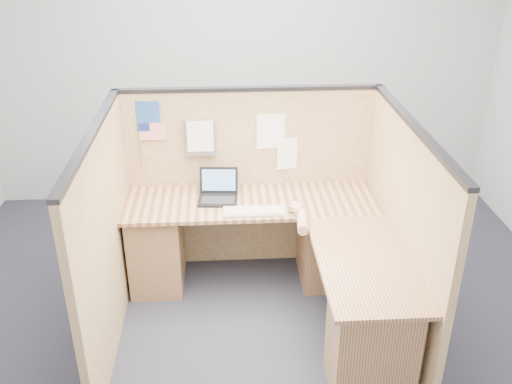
{
  "coord_description": "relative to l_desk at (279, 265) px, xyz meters",
  "views": [
    {
      "loc": [
        -0.21,
        -3.19,
        2.74
      ],
      "look_at": [
        0.03,
        0.5,
        0.89
      ],
      "focal_mm": 40.0,
      "sensor_mm": 36.0,
      "label": 1
    }
  ],
  "objects": [
    {
      "name": "keyboard",
      "position": [
        -0.18,
        0.19,
        0.35
      ],
      "size": [
        0.45,
        0.16,
        0.03
      ],
      "rotation": [
        0.0,
        0.0,
        -0.01
      ],
      "color": "tan",
      "rests_on": "l_desk"
    },
    {
      "name": "paper_left",
      "position": [
        -0.01,
        0.68,
        0.79
      ],
      "size": [
        0.22,
        0.02,
        0.28
      ],
      "primitive_type": "cube",
      "rotation": [
        0.0,
        0.0,
        0.07
      ],
      "color": "white",
      "rests_on": "cubicle_partitions"
    },
    {
      "name": "paper_right",
      "position": [
        0.14,
        0.68,
        0.6
      ],
      "size": [
        0.2,
        0.03,
        0.26
      ],
      "primitive_type": "cube",
      "rotation": [
        0.0,
        0.0,
        0.13
      ],
      "color": "white",
      "rests_on": "cubicle_partitions"
    },
    {
      "name": "cubicle_partitions",
      "position": [
        -0.18,
        0.14,
        0.38
      ],
      "size": [
        2.06,
        1.83,
        1.53
      ],
      "color": "#875F43",
      "rests_on": "floor"
    },
    {
      "name": "laptop",
      "position": [
        -0.44,
        0.46,
        0.39
      ],
      "size": [
        0.31,
        0.3,
        0.21
      ],
      "rotation": [
        0.0,
        0.0,
        -0.07
      ],
      "color": "black",
      "rests_on": "l_desk"
    },
    {
      "name": "wall_back",
      "position": [
        -0.18,
        1.96,
        1.01
      ],
      "size": [
        5.0,
        0.0,
        5.0
      ],
      "primitive_type": "plane",
      "rotation": [
        1.57,
        0.0,
        0.0
      ],
      "color": "#ADB0B3",
      "rests_on": "floor"
    },
    {
      "name": "l_desk",
      "position": [
        0.0,
        0.0,
        0.0
      ],
      "size": [
        1.95,
        1.75,
        0.73
      ],
      "color": "brown",
      "rests_on": "floor"
    },
    {
      "name": "hand_forearm",
      "position": [
        0.15,
        0.04,
        0.38
      ],
      "size": [
        0.12,
        0.41,
        0.09
      ],
      "color": "tan",
      "rests_on": "l_desk"
    },
    {
      "name": "american_flag",
      "position": [
        -0.95,
        0.67,
        0.8
      ],
      "size": [
        0.22,
        0.01,
        0.37
      ],
      "color": "olive",
      "rests_on": "cubicle_partitions"
    },
    {
      "name": "mouse",
      "position": [
        0.14,
        0.19,
        0.36
      ],
      "size": [
        0.12,
        0.08,
        0.05
      ],
      "primitive_type": "ellipsoid",
      "rotation": [
        0.0,
        0.0,
        0.12
      ],
      "color": "silver",
      "rests_on": "l_desk"
    },
    {
      "name": "floor",
      "position": [
        -0.18,
        -0.29,
        -0.39
      ],
      "size": [
        5.0,
        5.0,
        0.0
      ],
      "primitive_type": "plane",
      "color": "black",
      "rests_on": "ground"
    },
    {
      "name": "blue_poster",
      "position": [
        -0.95,
        0.68,
        0.93
      ],
      "size": [
        0.18,
        0.02,
        0.24
      ],
      "primitive_type": "cube",
      "rotation": [
        0.0,
        0.0,
        -0.08
      ],
      "color": "#224C9D",
      "rests_on": "cubicle_partitions"
    },
    {
      "name": "file_holder",
      "position": [
        -0.56,
        0.66,
        0.76
      ],
      "size": [
        0.23,
        0.05,
        0.29
      ],
      "color": "slate",
      "rests_on": "cubicle_partitions"
    }
  ]
}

